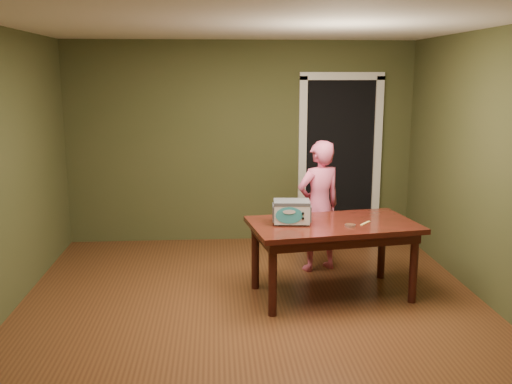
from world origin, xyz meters
TOP-DOWN VIEW (x-y plane):
  - floor at (0.00, 0.00)m, footprint 5.00×5.00m
  - room_shell at (0.00, 0.00)m, footprint 4.52×5.02m
  - doorway at (1.30, 2.78)m, footprint 1.10×0.66m
  - dining_table at (0.80, 0.44)m, footprint 1.72×1.14m
  - toy_oven at (0.39, 0.43)m, footprint 0.39×0.28m
  - baking_pan at (0.93, 0.28)m, footprint 0.10×0.10m
  - spatula at (1.11, 0.38)m, footprint 0.14×0.15m
  - child at (0.80, 1.22)m, footprint 0.63×0.52m

SIDE VIEW (x-z plane):
  - floor at x=0.00m, z-range 0.00..0.00m
  - dining_table at x=0.80m, z-range 0.28..1.03m
  - child at x=0.80m, z-range 0.00..1.47m
  - spatula at x=1.11m, z-range 0.75..0.76m
  - baking_pan at x=0.93m, z-range 0.75..0.77m
  - toy_oven at x=0.39m, z-range 0.76..0.99m
  - doorway at x=1.30m, z-range -0.07..2.18m
  - room_shell at x=0.00m, z-range 0.40..3.01m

